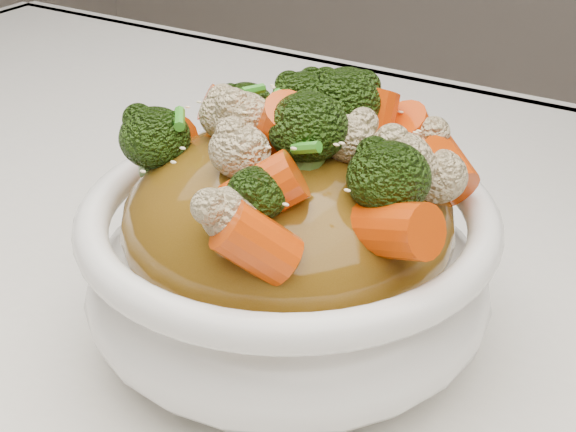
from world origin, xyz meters
The scene contains 8 objects.
tablecloth centered at (0.00, 0.00, 0.73)m, with size 1.20×0.80×0.04m, color silver.
bowl centered at (0.02, 0.00, 0.79)m, with size 0.20×0.20×0.08m, color white, non-canonical shape.
sauce_base centered at (0.02, 0.00, 0.82)m, with size 0.16×0.16×0.09m, color brown.
carrots centered at (0.02, 0.00, 0.88)m, with size 0.16×0.16×0.05m, color #D94407, non-canonical shape.
broccoli centered at (0.02, 0.00, 0.87)m, with size 0.16×0.16×0.04m, color black, non-canonical shape.
cauliflower centered at (0.02, 0.00, 0.87)m, with size 0.16×0.16×0.03m, color beige, non-canonical shape.
scallions centered at (0.02, 0.00, 0.88)m, with size 0.12×0.12×0.02m, color #319021, non-canonical shape.
sesame_seeds centered at (0.02, 0.00, 0.88)m, with size 0.14×0.14×0.01m, color beige, non-canonical shape.
Camera 1 is at (0.20, -0.28, 1.01)m, focal length 50.00 mm.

